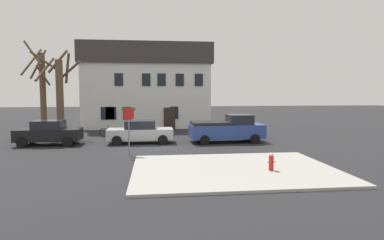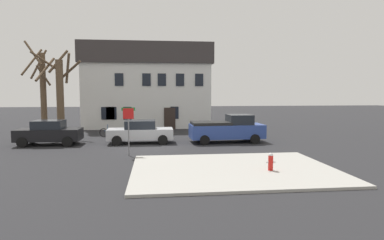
{
  "view_description": "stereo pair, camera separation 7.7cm",
  "coord_description": "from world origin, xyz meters",
  "views": [
    {
      "loc": [
        0.28,
        -20.96,
        3.66
      ],
      "look_at": [
        2.98,
        1.97,
        1.64
      ],
      "focal_mm": 30.42,
      "sensor_mm": 36.0,
      "label": 1
    },
    {
      "loc": [
        0.36,
        -20.97,
        3.66
      ],
      "look_at": [
        2.98,
        1.97,
        1.64
      ],
      "focal_mm": 30.42,
      "sensor_mm": 36.0,
      "label": 2
    }
  ],
  "objects": [
    {
      "name": "building_main",
      "position": [
        -0.39,
        13.91,
        4.32
      ],
      "size": [
        13.07,
        6.87,
        8.47
      ],
      "color": "white",
      "rests_on": "ground_plane"
    },
    {
      "name": "sidewalk_slab",
      "position": [
        3.95,
        -6.46,
        0.06
      ],
      "size": [
        9.32,
        6.9,
        0.12
      ],
      "primitive_type": "cube",
      "color": "#A8A59E",
      "rests_on": "ground_plane"
    },
    {
      "name": "car_silver_sedan",
      "position": [
        -0.69,
        2.21,
        0.81
      ],
      "size": [
        4.59,
        1.98,
        1.62
      ],
      "color": "#B7BABF",
      "rests_on": "ground_plane"
    },
    {
      "name": "tree_bare_mid",
      "position": [
        -7.05,
        5.69,
        3.5
      ],
      "size": [
        3.19,
        2.49,
        7.01
      ],
      "color": "brown",
      "rests_on": "ground_plane"
    },
    {
      "name": "car_black_sedan",
      "position": [
        -6.87,
        2.11,
        0.85
      ],
      "size": [
        4.24,
        2.06,
        1.7
      ],
      "color": "black",
      "rests_on": "ground_plane"
    },
    {
      "name": "ground_plane",
      "position": [
        0.0,
        0.0,
        0.0
      ],
      "size": [
        120.0,
        120.0,
        0.0
      ],
      "primitive_type": "plane",
      "color": "#262628"
    },
    {
      "name": "fire_hydrant",
      "position": [
        5.51,
        -7.06,
        0.53
      ],
      "size": [
        0.42,
        0.22,
        0.8
      ],
      "color": "red",
      "rests_on": "sidewalk_slab"
    },
    {
      "name": "street_sign_pole",
      "position": [
        -1.14,
        -2.34,
        1.94
      ],
      "size": [
        0.76,
        0.07,
        2.76
      ],
      "color": "slate",
      "rests_on": "ground_plane"
    },
    {
      "name": "bicycle_leaning",
      "position": [
        -3.27,
        5.55,
        0.37
      ],
      "size": [
        1.7,
        0.52,
        1.03
      ],
      "color": "black",
      "rests_on": "ground_plane"
    },
    {
      "name": "tree_bare_near",
      "position": [
        -8.81,
        7.05,
        3.89
      ],
      "size": [
        3.18,
        3.18,
        7.72
      ],
      "color": "brown",
      "rests_on": "ground_plane"
    },
    {
      "name": "pickup_truck_blue",
      "position": [
        5.55,
        1.96,
        0.97
      ],
      "size": [
        5.35,
        2.39,
        2.0
      ],
      "color": "#2D4799",
      "rests_on": "ground_plane"
    }
  ]
}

